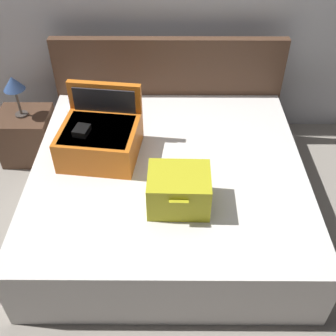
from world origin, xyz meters
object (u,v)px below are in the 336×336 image
object	(u,v)px
hard_case_medium	(179,190)
table_lamp	(13,85)
bed	(168,190)
nightstand	(28,136)
hard_case_large	(100,137)
pillow_near_headboard	(96,108)

from	to	relation	value
hard_case_medium	table_lamp	bearing A→B (deg)	142.09
bed	hard_case_medium	bearing A→B (deg)	-79.62
nightstand	table_lamp	distance (m)	0.51
hard_case_medium	table_lamp	size ratio (longest dim) A/B	1.09
bed	hard_case_large	xyz separation A→B (m)	(-0.49, 0.13, 0.39)
hard_case_large	pillow_near_headboard	bearing A→B (deg)	108.79
hard_case_medium	nightstand	xyz separation A→B (m)	(-1.31, 1.07, -0.39)
bed	hard_case_large	distance (m)	0.64
nightstand	hard_case_large	bearing A→B (deg)	-36.46
hard_case_large	table_lamp	world-z (taller)	hard_case_large
bed	pillow_near_headboard	bearing A→B (deg)	133.81
hard_case_large	pillow_near_headboard	world-z (taller)	hard_case_large
nightstand	table_lamp	size ratio (longest dim) A/B	1.22
bed	nightstand	xyz separation A→B (m)	(-1.24, 0.69, -0.02)
hard_case_medium	pillow_near_headboard	bearing A→B (deg)	124.83
hard_case_medium	pillow_near_headboard	size ratio (longest dim) A/B	0.79
nightstand	pillow_near_headboard	bearing A→B (deg)	-7.28
hard_case_large	nightstand	xyz separation A→B (m)	(-0.76, 0.56, -0.41)
pillow_near_headboard	table_lamp	distance (m)	0.68
hard_case_medium	table_lamp	distance (m)	1.70
nightstand	table_lamp	bearing A→B (deg)	0.00
pillow_near_headboard	hard_case_medium	bearing A→B (deg)	-56.41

